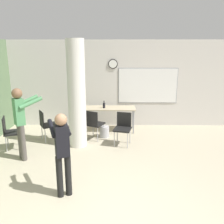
{
  "coord_description": "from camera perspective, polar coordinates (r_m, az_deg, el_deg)",
  "views": [
    {
      "loc": [
        -0.03,
        -3.06,
        2.65
      ],
      "look_at": [
        -0.09,
        2.71,
        1.08
      ],
      "focal_mm": 40.0,
      "sensor_mm": 36.0,
      "label": 1
    }
  ],
  "objects": [
    {
      "name": "chair_table_front",
      "position": [
        6.75,
        2.53,
        -3.29
      ],
      "size": [
        0.53,
        0.53,
        0.87
      ],
      "color": "black",
      "rests_on": "ground_plane"
    },
    {
      "name": "chair_table_left",
      "position": [
        7.08,
        -4.17,
        -2.44
      ],
      "size": [
        0.59,
        0.59,
        0.87
      ],
      "color": "black",
      "rests_on": "ground_plane"
    },
    {
      "name": "chair_near_pillar",
      "position": [
        7.23,
        -14.69,
        -2.52
      ],
      "size": [
        0.6,
        0.6,
        0.87
      ],
      "color": "black",
      "rests_on": "ground_plane"
    },
    {
      "name": "person_playing_front",
      "position": [
        4.45,
        -11.33,
        -8.18
      ],
      "size": [
        0.5,
        0.62,
        1.54
      ],
      "color": "black",
      "rests_on": "ground_plane"
    },
    {
      "name": "wall_back",
      "position": [
        8.21,
        1.0,
        6.44
      ],
      "size": [
        8.0,
        0.15,
        2.8
      ],
      "color": "silver",
      "rests_on": "ground_plane"
    },
    {
      "name": "chair_by_left_wall",
      "position": [
        6.95,
        -22.25,
        -3.91
      ],
      "size": [
        0.55,
        0.55,
        0.87
      ],
      "color": "black",
      "rests_on": "ground_plane"
    },
    {
      "name": "bottle_on_table",
      "position": [
        7.7,
        -1.84,
        1.57
      ],
      "size": [
        0.07,
        0.07,
        0.22
      ],
      "color": "black",
      "rests_on": "folding_table"
    },
    {
      "name": "folding_table",
      "position": [
        7.76,
        -1.17,
        0.62
      ],
      "size": [
        1.76,
        0.61,
        0.75
      ],
      "color": "tan",
      "rests_on": "ground_plane"
    },
    {
      "name": "waste_bin",
      "position": [
        7.38,
        -1.75,
        -4.5
      ],
      "size": [
        0.28,
        0.28,
        0.33
      ],
      "color": "#B2B2B7",
      "rests_on": "ground_plane"
    },
    {
      "name": "support_pillar",
      "position": [
        6.5,
        -8.06,
        3.96
      ],
      "size": [
        0.46,
        0.46,
        2.8
      ],
      "color": "silver",
      "rests_on": "ground_plane"
    },
    {
      "name": "person_watching_back",
      "position": [
        6.1,
        -20.15,
        -1.39
      ],
      "size": [
        0.68,
        0.62,
        1.71
      ],
      "color": "#514C47",
      "rests_on": "ground_plane"
    }
  ]
}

